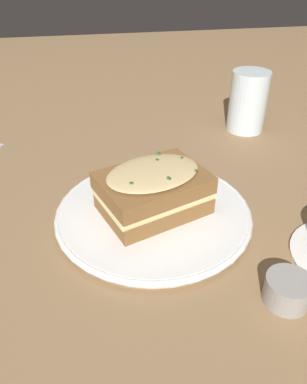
{
  "coord_description": "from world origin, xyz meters",
  "views": [
    {
      "loc": [
        0.09,
        0.42,
        0.32
      ],
      "look_at": [
        0.01,
        0.02,
        0.04
      ],
      "focal_mm": 35.0,
      "sensor_mm": 36.0,
      "label": 1
    }
  ],
  "objects": [
    {
      "name": "sandwich",
      "position": [
        0.01,
        0.02,
        0.05
      ],
      "size": [
        0.16,
        0.14,
        0.07
      ],
      "rotation": [
        0.0,
        0.0,
        0.34
      ],
      "color": "brown",
      "rests_on": "dinner_plate"
    },
    {
      "name": "condiment_pot",
      "position": [
        -0.1,
        0.18,
        0.02
      ],
      "size": [
        0.05,
        0.05,
        0.03
      ],
      "primitive_type": "cylinder",
      "color": "gray",
      "rests_on": "ground_plane"
    },
    {
      "name": "ground_plane",
      "position": [
        0.0,
        0.0,
        0.0
      ],
      "size": [
        2.4,
        2.4,
        0.0
      ],
      "primitive_type": "plane",
      "color": "olive"
    },
    {
      "name": "water_glass",
      "position": [
        -0.22,
        -0.24,
        0.06
      ],
      "size": [
        0.07,
        0.07,
        0.12
      ],
      "primitive_type": "cylinder",
      "color": "silver",
      "rests_on": "ground_plane"
    },
    {
      "name": "dinner_plate",
      "position": [
        0.01,
        0.02,
        0.01
      ],
      "size": [
        0.27,
        0.27,
        0.02
      ],
      "color": "white",
      "rests_on": "ground_plane"
    }
  ]
}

